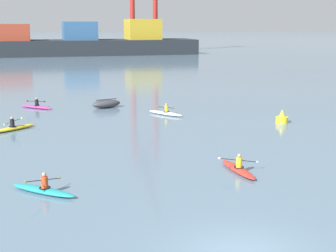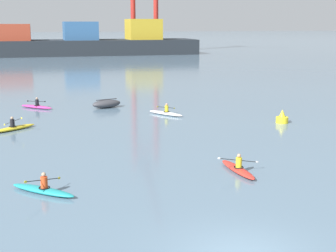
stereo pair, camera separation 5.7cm
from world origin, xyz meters
The scene contains 8 objects.
container_barge centered at (4.52, 101.41, 2.70)m, with size 53.30×11.56×8.09m.
capsized_dinghy centered at (-0.26, 28.66, 0.35)m, with size 2.81×1.81×0.76m.
channel_buoy centered at (11.29, 18.76, 0.36)m, with size 0.90×0.90×1.00m.
kayak_red centered at (3.37, 8.34, 0.17)m, with size 2.26×3.43×0.95m.
kayak_teal centered at (-5.99, 7.66, 0.17)m, with size 2.90×2.76×0.95m.
kayak_magenta centered at (-6.13, 29.97, 0.17)m, with size 2.89×2.76×0.95m.
kayak_yellow centered at (-7.69, 21.31, 0.17)m, with size 3.06×2.56×1.04m.
kayak_white centered at (3.84, 24.07, 0.17)m, with size 2.44×3.13×0.95m.
Camera 1 is at (-6.04, -13.14, 7.22)m, focal length 52.38 mm.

